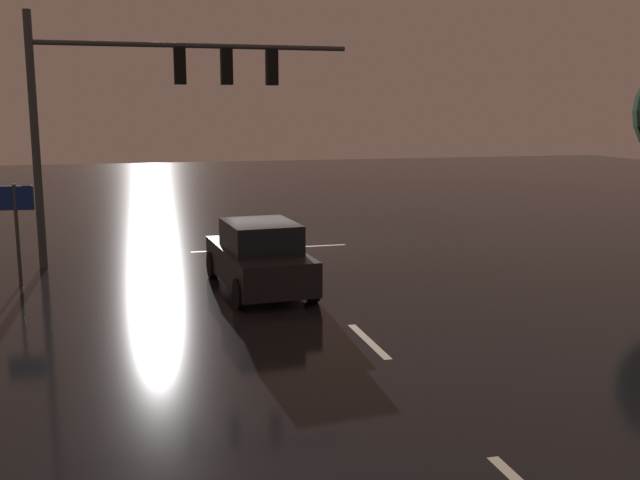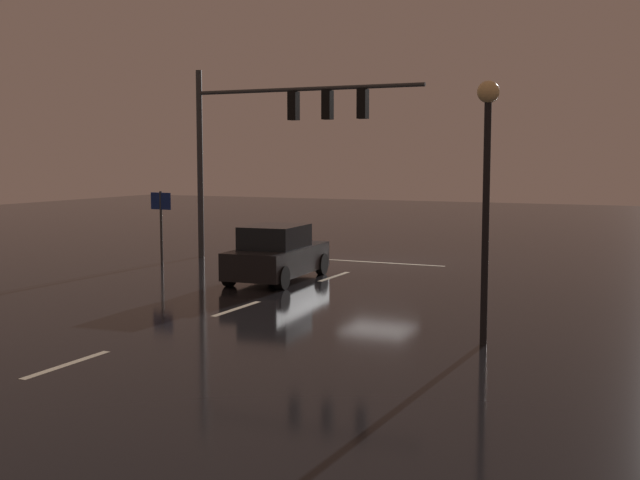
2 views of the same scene
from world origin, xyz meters
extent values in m
plane|color=black|center=(0.00, 0.00, 0.00)|extent=(80.00, 80.00, 0.00)
cylinder|color=#383A3D|center=(6.67, 1.40, 3.48)|extent=(0.22, 0.22, 6.97)
cylinder|color=#383A3D|center=(2.29, 1.40, 6.12)|extent=(8.75, 0.14, 0.14)
cube|color=black|center=(2.73, 1.40, 5.55)|extent=(0.32, 0.36, 1.00)
sphere|color=black|center=(2.73, 1.21, 5.87)|extent=(0.20, 0.20, 0.20)
sphere|color=black|center=(2.73, 1.21, 5.55)|extent=(0.20, 0.20, 0.20)
sphere|color=#19F24C|center=(2.73, 1.21, 5.23)|extent=(0.20, 0.20, 0.20)
cube|color=black|center=(1.42, 1.40, 5.55)|extent=(0.32, 0.36, 1.00)
sphere|color=black|center=(1.42, 1.21, 5.87)|extent=(0.20, 0.20, 0.20)
sphere|color=black|center=(1.42, 1.21, 5.55)|extent=(0.20, 0.20, 0.20)
sphere|color=#19F24C|center=(1.42, 1.21, 5.23)|extent=(0.20, 0.20, 0.20)
cube|color=black|center=(0.11, 1.40, 5.55)|extent=(0.32, 0.36, 1.00)
sphere|color=black|center=(0.11, 1.21, 5.87)|extent=(0.20, 0.20, 0.20)
sphere|color=black|center=(0.11, 1.21, 5.55)|extent=(0.20, 0.20, 0.20)
sphere|color=#19F24C|center=(0.11, 1.21, 5.23)|extent=(0.20, 0.20, 0.20)
cube|color=beige|center=(0.00, 4.00, 0.00)|extent=(0.16, 2.20, 0.01)
cube|color=beige|center=(0.00, 10.00, 0.00)|extent=(0.16, 2.20, 0.01)
cube|color=beige|center=(0.00, 0.20, 0.00)|extent=(5.00, 0.16, 0.01)
cube|color=black|center=(1.28, 5.40, 0.62)|extent=(2.11, 4.42, 0.80)
cube|color=black|center=(1.27, 5.59, 1.36)|extent=(1.75, 2.21, 0.68)
cylinder|color=black|center=(2.24, 3.86, 0.34)|extent=(0.27, 0.69, 0.68)
cylinder|color=black|center=(0.56, 3.74, 0.34)|extent=(0.27, 0.69, 0.68)
cylinder|color=black|center=(2.00, 7.05, 0.34)|extent=(0.27, 0.69, 0.68)
cylinder|color=black|center=(0.33, 6.93, 0.34)|extent=(0.27, 0.69, 0.68)
sphere|color=#F9EFC6|center=(2.09, 3.33, 0.67)|extent=(0.20, 0.20, 0.20)
sphere|color=#F9EFC6|center=(0.79, 3.23, 0.67)|extent=(0.20, 0.20, 0.20)
cylinder|color=#383A3D|center=(7.01, 3.43, 1.28)|extent=(0.09, 0.09, 2.55)
cube|color=navy|center=(7.01, 3.43, 2.20)|extent=(0.90, 0.18, 0.60)
camera|label=1|loc=(4.34, 22.68, 4.35)|focal=40.99mm
camera|label=2|loc=(-10.21, 27.10, 3.75)|focal=45.38mm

